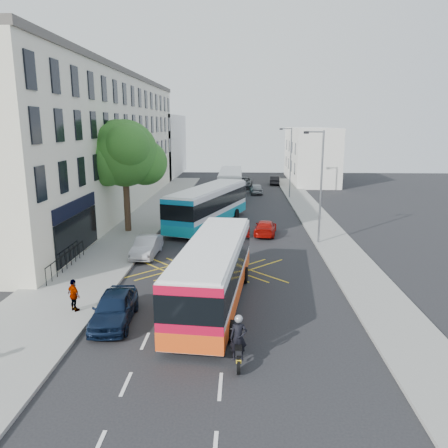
# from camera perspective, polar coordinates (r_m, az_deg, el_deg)

# --- Properties ---
(ground) EXTENTS (120.00, 120.00, 0.00)m
(ground) POSITION_cam_1_polar(r_m,az_deg,el_deg) (20.88, 0.33, -11.34)
(ground) COLOR black
(ground) RESTS_ON ground
(pavement_left) EXTENTS (5.00, 70.00, 0.15)m
(pavement_left) POSITION_cam_1_polar(r_m,az_deg,el_deg) (36.25, -12.38, -0.93)
(pavement_left) COLOR gray
(pavement_left) RESTS_ON ground
(pavement_right) EXTENTS (3.00, 70.00, 0.15)m
(pavement_right) POSITION_cam_1_polar(r_m,az_deg,el_deg) (35.73, 13.30, -1.18)
(pavement_right) COLOR gray
(pavement_right) RESTS_ON ground
(terrace_main) EXTENTS (8.30, 45.00, 13.50)m
(terrace_main) POSITION_cam_1_polar(r_m,az_deg,el_deg) (45.95, -16.54, 10.15)
(terrace_main) COLOR #E9E5C3
(terrace_main) RESTS_ON ground
(terrace_far) EXTENTS (8.00, 20.00, 10.00)m
(terrace_far) POSITION_cam_1_polar(r_m,az_deg,el_deg) (75.54, -9.01, 10.09)
(terrace_far) COLOR silver
(terrace_far) RESTS_ON ground
(building_right) EXTENTS (6.00, 18.00, 8.00)m
(building_right) POSITION_cam_1_polar(r_m,az_deg,el_deg) (67.97, 11.20, 8.85)
(building_right) COLOR silver
(building_right) RESTS_ON ground
(street_tree) EXTENTS (6.30, 5.70, 8.80)m
(street_tree) POSITION_cam_1_polar(r_m,az_deg,el_deg) (35.27, -12.90, 8.91)
(street_tree) COLOR #382619
(street_tree) RESTS_ON pavement_left
(lamp_near) EXTENTS (1.45, 0.15, 8.00)m
(lamp_near) POSITION_cam_1_polar(r_m,az_deg,el_deg) (31.76, 12.41, 5.47)
(lamp_near) COLOR slate
(lamp_near) RESTS_ON pavement_right
(lamp_far) EXTENTS (1.45, 0.15, 8.00)m
(lamp_far) POSITION_cam_1_polar(r_m,az_deg,el_deg) (51.48, 8.59, 8.40)
(lamp_far) COLOR slate
(lamp_far) RESTS_ON pavement_right
(railings) EXTENTS (0.08, 5.60, 1.14)m
(railings) POSITION_cam_1_polar(r_m,az_deg,el_deg) (27.58, -19.90, -4.42)
(railings) COLOR black
(railings) RESTS_ON pavement_left
(bus_near) EXTENTS (3.65, 11.34, 3.13)m
(bus_near) POSITION_cam_1_polar(r_m,az_deg,el_deg) (21.15, -1.39, -6.21)
(bus_near) COLOR silver
(bus_near) RESTS_ON ground
(bus_mid) EXTENTS (6.47, 12.14, 3.35)m
(bus_mid) POSITION_cam_1_polar(r_m,az_deg,el_deg) (37.41, -2.05, 2.44)
(bus_mid) COLOR silver
(bus_mid) RESTS_ON ground
(bus_far) EXTENTS (2.87, 11.39, 3.20)m
(bus_far) POSITION_cam_1_polar(r_m,az_deg,el_deg) (52.37, 0.87, 5.39)
(bus_far) COLOR silver
(bus_far) RESTS_ON ground
(motorbike) EXTENTS (0.64, 2.14, 1.90)m
(motorbike) POSITION_cam_1_polar(r_m,az_deg,el_deg) (16.46, 1.90, -14.95)
(motorbike) COLOR black
(motorbike) RESTS_ON ground
(parked_car_blue) EXTENTS (1.93, 4.23, 1.41)m
(parked_car_blue) POSITION_cam_1_polar(r_m,az_deg,el_deg) (20.11, -14.15, -10.56)
(parked_car_blue) COLOR black
(parked_car_blue) RESTS_ON ground
(parked_car_silver) EXTENTS (1.54, 4.02, 1.31)m
(parked_car_silver) POSITION_cam_1_polar(r_m,az_deg,el_deg) (29.40, -10.06, -2.91)
(parked_car_silver) COLOR #ACAEB4
(parked_car_silver) RESTS_ON ground
(red_hatchback) EXTENTS (2.09, 4.14, 1.15)m
(red_hatchback) POSITION_cam_1_polar(r_m,az_deg,el_deg) (34.67, 5.43, -0.46)
(red_hatchback) COLOR #AC0D07
(red_hatchback) RESTS_ON ground
(distant_car_grey) EXTENTS (2.73, 5.27, 1.42)m
(distant_car_grey) POSITION_cam_1_polar(r_m,az_deg,el_deg) (60.39, 2.53, 5.46)
(distant_car_grey) COLOR #3D4145
(distant_car_grey) RESTS_ON ground
(distant_car_silver) EXTENTS (1.72, 3.83, 1.28)m
(distant_car_silver) POSITION_cam_1_polar(r_m,az_deg,el_deg) (55.12, 4.23, 4.64)
(distant_car_silver) COLOR #919498
(distant_car_silver) RESTS_ON ground
(distant_car_dark) EXTENTS (1.75, 3.91, 1.25)m
(distant_car_dark) POSITION_cam_1_polar(r_m,az_deg,el_deg) (63.77, 6.69, 5.71)
(distant_car_dark) COLOR black
(distant_car_dark) RESTS_ON ground
(pedestrian_far) EXTENTS (0.94, 0.84, 1.53)m
(pedestrian_far) POSITION_cam_1_polar(r_m,az_deg,el_deg) (21.42, -19.02, -8.79)
(pedestrian_far) COLOR gray
(pedestrian_far) RESTS_ON pavement_left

